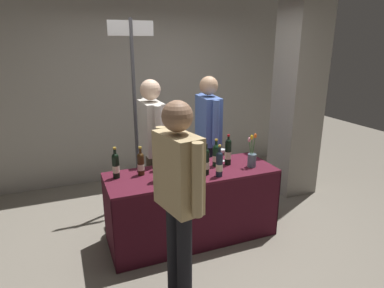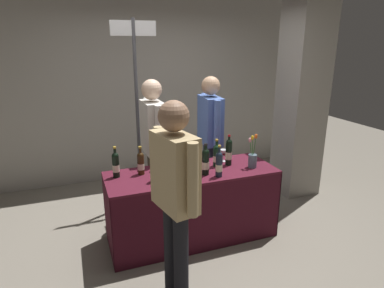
{
  "view_description": "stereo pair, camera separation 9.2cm",
  "coord_description": "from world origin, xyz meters",
  "views": [
    {
      "loc": [
        -1.2,
        -2.96,
        2.05
      ],
      "look_at": [
        0.0,
        0.0,
        1.07
      ],
      "focal_mm": 30.84,
      "sensor_mm": 36.0,
      "label": 1
    },
    {
      "loc": [
        -1.12,
        -3.0,
        2.05
      ],
      "look_at": [
        0.0,
        0.0,
        1.07
      ],
      "focal_mm": 30.84,
      "sensor_mm": 36.0,
      "label": 2
    }
  ],
  "objects": [
    {
      "name": "display_bottle_5",
      "position": [
        0.1,
        -0.12,
        0.91
      ],
      "size": [
        0.07,
        0.07,
        0.33
      ],
      "color": "black",
      "rests_on": "tasting_table"
    },
    {
      "name": "flower_vase",
      "position": [
        0.65,
        -0.11,
        0.87
      ],
      "size": [
        0.09,
        0.09,
        0.37
      ],
      "color": "slate",
      "rests_on": "tasting_table"
    },
    {
      "name": "display_bottle_0",
      "position": [
        0.21,
        -0.22,
        0.9
      ],
      "size": [
        0.07,
        0.07,
        0.33
      ],
      "color": "#192333",
      "rests_on": "tasting_table"
    },
    {
      "name": "display_bottle_6",
      "position": [
        -0.51,
        0.11,
        0.89
      ],
      "size": [
        0.07,
        0.07,
        0.3
      ],
      "color": "#38230F",
      "rests_on": "tasting_table"
    },
    {
      "name": "display_bottle_1",
      "position": [
        -0.39,
        -0.1,
        0.91
      ],
      "size": [
        0.08,
        0.08,
        0.32
      ],
      "color": "#192333",
      "rests_on": "tasting_table"
    },
    {
      "name": "vendor_presenter",
      "position": [
        0.5,
        0.69,
        1.01
      ],
      "size": [
        0.26,
        0.63,
        1.67
      ],
      "rotation": [
        0.0,
        0.0,
        -1.68
      ],
      "color": "#2D3347",
      "rests_on": "ground_plane"
    },
    {
      "name": "tasting_table",
      "position": [
        0.0,
        0.0,
        0.53
      ],
      "size": [
        1.78,
        0.65,
        0.77
      ],
      "color": "#4C1423",
      "rests_on": "ground_plane"
    },
    {
      "name": "display_bottle_3",
      "position": [
        0.44,
        0.05,
        0.92
      ],
      "size": [
        0.07,
        0.07,
        0.34
      ],
      "color": "black",
      "rests_on": "tasting_table"
    },
    {
      "name": "back_partition",
      "position": [
        0.0,
        2.02,
        1.44
      ],
      "size": [
        6.56,
        0.12,
        2.87
      ],
      "primitive_type": "cube",
      "color": "#9E998E",
      "rests_on": "ground_plane"
    },
    {
      "name": "booth_signpost",
      "position": [
        -0.33,
        1.08,
        1.43
      ],
      "size": [
        0.54,
        0.04,
        2.34
      ],
      "color": "#47474C",
      "rests_on": "ground_plane"
    },
    {
      "name": "display_bottle_7",
      "position": [
        -0.76,
        0.13,
        0.9
      ],
      "size": [
        0.07,
        0.07,
        0.32
      ],
      "color": "black",
      "rests_on": "tasting_table"
    },
    {
      "name": "concrete_pillar",
      "position": [
        1.81,
        0.63,
        1.43
      ],
      "size": [
        0.51,
        0.51,
        2.86
      ],
      "primitive_type": "cube",
      "color": "gray",
      "rests_on": "ground_plane"
    },
    {
      "name": "vendor_assistant",
      "position": [
        -0.26,
        0.58,
        1.01
      ],
      "size": [
        0.23,
        0.61,
        1.68
      ],
      "rotation": [
        0.0,
        0.0,
        -1.56
      ],
      "color": "#4C4233",
      "rests_on": "ground_plane"
    },
    {
      "name": "wine_glass_near_taster",
      "position": [
        -0.01,
        -0.16,
        0.88
      ],
      "size": [
        0.07,
        0.07,
        0.15
      ],
      "color": "silver",
      "rests_on": "tasting_table"
    },
    {
      "name": "taster_foreground_right",
      "position": [
        -0.44,
        -0.8,
        1.0
      ],
      "size": [
        0.29,
        0.58,
        1.67
      ],
      "rotation": [
        0.0,
        0.0,
        1.78
      ],
      "color": "black",
      "rests_on": "ground_plane"
    },
    {
      "name": "display_bottle_8",
      "position": [
        0.3,
        0.06,
        0.9
      ],
      "size": [
        0.07,
        0.07,
        0.3
      ],
      "color": "black",
      "rests_on": "tasting_table"
    },
    {
      "name": "display_bottle_4",
      "position": [
        -0.19,
        0.14,
        0.9
      ],
      "size": [
        0.07,
        0.07,
        0.33
      ],
      "color": "#192333",
      "rests_on": "tasting_table"
    },
    {
      "name": "wine_glass_near_vendor",
      "position": [
        0.44,
        0.17,
        0.87
      ],
      "size": [
        0.07,
        0.07,
        0.14
      ],
      "color": "silver",
      "rests_on": "tasting_table"
    },
    {
      "name": "display_bottle_2",
      "position": [
        -0.3,
        0.18,
        0.9
      ],
      "size": [
        0.08,
        0.08,
        0.29
      ],
      "color": "black",
      "rests_on": "tasting_table"
    },
    {
      "name": "wine_glass_mid",
      "position": [
        -0.24,
        0.05,
        0.86
      ],
      "size": [
        0.08,
        0.08,
        0.13
      ],
      "color": "silver",
      "rests_on": "tasting_table"
    },
    {
      "name": "ground_plane",
      "position": [
        0.0,
        0.0,
        0.0
      ],
      "size": [
        12.0,
        12.0,
        0.0
      ],
      "primitive_type": "plane",
      "color": "gray"
    },
    {
      "name": "featured_wine_bottle",
      "position": [
        -0.14,
        -0.15,
        0.9
      ],
      "size": [
        0.07,
        0.07,
        0.32
      ],
      "color": "#38230F",
      "rests_on": "tasting_table"
    }
  ]
}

